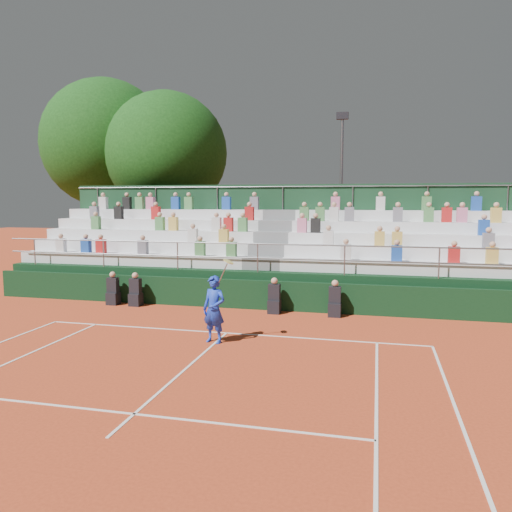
% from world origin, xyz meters
% --- Properties ---
extents(ground, '(90.00, 90.00, 0.00)m').
position_xyz_m(ground, '(0.00, 0.00, 0.00)').
color(ground, '#C44520').
rests_on(ground, ground).
extents(courtside_wall, '(20.00, 0.15, 1.00)m').
position_xyz_m(courtside_wall, '(0.00, 3.20, 0.50)').
color(courtside_wall, black).
rests_on(courtside_wall, ground).
extents(line_officials, '(8.25, 0.40, 1.19)m').
position_xyz_m(line_officials, '(-1.42, 2.75, 0.48)').
color(line_officials, black).
rests_on(line_officials, ground).
extents(grandstand, '(20.00, 5.20, 4.40)m').
position_xyz_m(grandstand, '(0.01, 6.44, 1.07)').
color(grandstand, black).
rests_on(grandstand, ground).
extents(tennis_player, '(0.90, 0.57, 2.22)m').
position_xyz_m(tennis_player, '(-0.04, -0.94, 0.89)').
color(tennis_player, blue).
rests_on(tennis_player, ground).
extents(tree_west, '(7.34, 7.34, 10.63)m').
position_xyz_m(tree_west, '(-11.33, 13.40, 6.94)').
color(tree_west, '#352313').
rests_on(tree_west, ground).
extents(tree_east, '(6.53, 6.53, 9.51)m').
position_xyz_m(tree_east, '(-7.13, 12.32, 6.23)').
color(tree_east, '#352313').
rests_on(tree_east, ground).
extents(floodlight_mast, '(0.60, 0.25, 8.13)m').
position_xyz_m(floodlight_mast, '(2.18, 13.05, 4.74)').
color(floodlight_mast, gray).
rests_on(floodlight_mast, ground).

